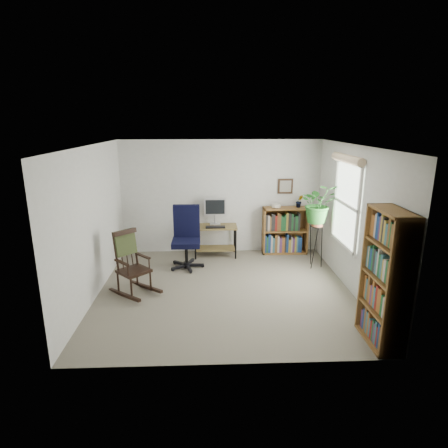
{
  "coord_description": "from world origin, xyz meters",
  "views": [
    {
      "loc": [
        -0.26,
        -5.79,
        2.76
      ],
      "look_at": [
        0.0,
        0.4,
        1.05
      ],
      "focal_mm": 30.0,
      "sensor_mm": 36.0,
      "label": 1
    }
  ],
  "objects_px": {
    "tall_bookshelf": "(385,279)",
    "desk": "(215,241)",
    "low_bookshelf": "(285,230)",
    "rocking_chair": "(133,263)",
    "office_chair": "(186,238)"
  },
  "relations": [
    {
      "from": "rocking_chair",
      "to": "low_bookshelf",
      "type": "distance_m",
      "value": 3.41
    },
    {
      "from": "rocking_chair",
      "to": "tall_bookshelf",
      "type": "xyz_separation_m",
      "value": [
        3.42,
        -1.56,
        0.34
      ]
    },
    {
      "from": "desk",
      "to": "tall_bookshelf",
      "type": "relative_size",
      "value": 0.52
    },
    {
      "from": "rocking_chair",
      "to": "tall_bookshelf",
      "type": "relative_size",
      "value": 0.61
    },
    {
      "from": "desk",
      "to": "office_chair",
      "type": "relative_size",
      "value": 0.74
    },
    {
      "from": "rocking_chair",
      "to": "tall_bookshelf",
      "type": "distance_m",
      "value": 3.77
    },
    {
      "from": "office_chair",
      "to": "tall_bookshelf",
      "type": "relative_size",
      "value": 0.7
    },
    {
      "from": "desk",
      "to": "tall_bookshelf",
      "type": "bearing_deg",
      "value": -58.17
    },
    {
      "from": "low_bookshelf",
      "to": "rocking_chair",
      "type": "bearing_deg",
      "value": -147.03
    },
    {
      "from": "desk",
      "to": "low_bookshelf",
      "type": "xyz_separation_m",
      "value": [
        1.49,
        0.12,
        0.18
      ]
    },
    {
      "from": "desk",
      "to": "office_chair",
      "type": "height_order",
      "value": "office_chair"
    },
    {
      "from": "tall_bookshelf",
      "to": "desk",
      "type": "bearing_deg",
      "value": 121.83
    },
    {
      "from": "low_bookshelf",
      "to": "tall_bookshelf",
      "type": "xyz_separation_m",
      "value": [
        0.55,
        -3.42,
        0.37
      ]
    },
    {
      "from": "desk",
      "to": "low_bookshelf",
      "type": "height_order",
      "value": "low_bookshelf"
    },
    {
      "from": "office_chair",
      "to": "low_bookshelf",
      "type": "height_order",
      "value": "office_chair"
    }
  ]
}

